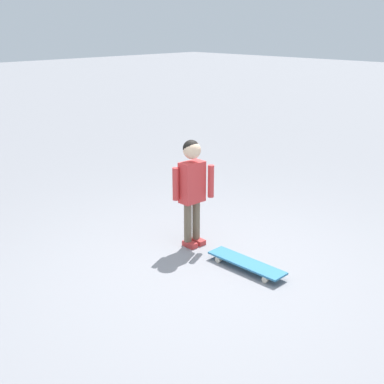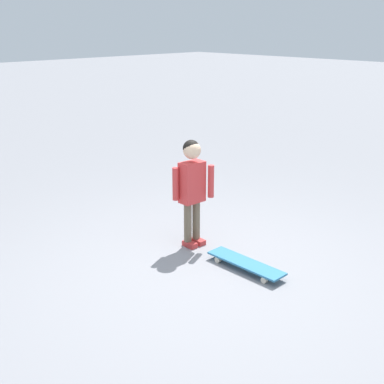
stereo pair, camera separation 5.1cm
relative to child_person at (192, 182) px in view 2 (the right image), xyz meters
name	(u,v)px [view 2 (the right image)]	position (x,y,z in m)	size (l,w,h in m)	color
ground_plane	(210,273)	(-0.55, 0.32, -0.66)	(50.00, 50.00, 0.00)	gray
child_person	(192,182)	(0.00, 0.00, 0.00)	(0.24, 0.36, 1.06)	brown
skateboard	(246,263)	(-0.73, 0.04, -0.60)	(0.77, 0.19, 0.07)	teal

